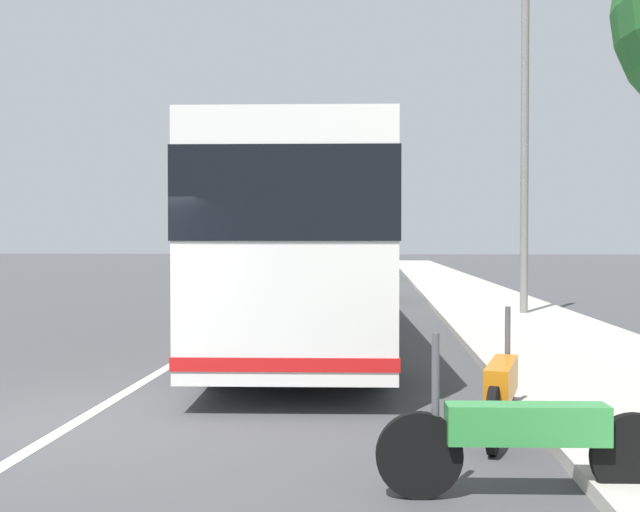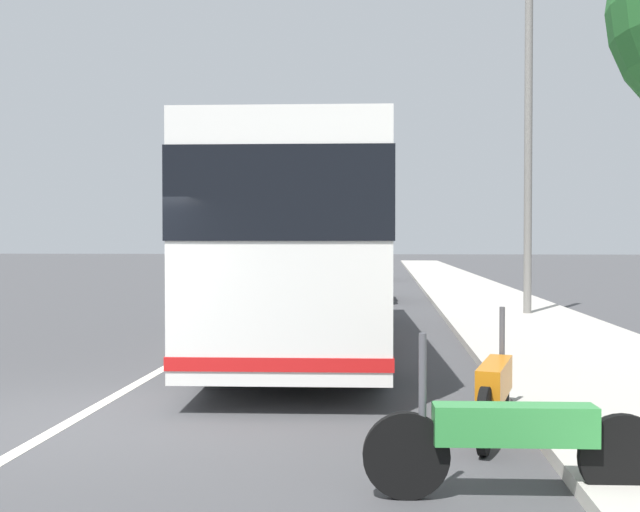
{
  "view_description": "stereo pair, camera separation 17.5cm",
  "coord_description": "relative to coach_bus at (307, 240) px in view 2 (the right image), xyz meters",
  "views": [
    {
      "loc": [
        -7.59,
        -3.3,
        1.99
      ],
      "look_at": [
        5.56,
        -2.26,
        1.73
      ],
      "focal_mm": 40.39,
      "sensor_mm": 36.0,
      "label": 1
    },
    {
      "loc": [
        -7.57,
        -3.47,
        1.99
      ],
      "look_at": [
        5.56,
        -2.26,
        1.73
      ],
      "focal_mm": 40.39,
      "sensor_mm": 36.0,
      "label": 2
    }
  ],
  "objects": [
    {
      "name": "motorcycle_angled",
      "position": [
        -8.03,
        -2.47,
        -1.55
      ],
      "size": [
        0.31,
        2.32,
        1.29
      ],
      "rotation": [
        0.0,
        0.0,
        1.63
      ],
      "color": "black",
      "rests_on": "ground"
    },
    {
      "name": "car_ahead_same_lane",
      "position": [
        20.18,
        4.4,
        -1.29
      ],
      "size": [
        3.95,
        1.94,
        1.53
      ],
      "rotation": [
        0.0,
        0.0,
        3.16
      ],
      "color": "gold",
      "rests_on": "ground"
    },
    {
      "name": "sidewalk_curb",
      "position": [
        3.94,
        -4.77,
        -1.96
      ],
      "size": [
        110.0,
        3.6,
        0.14
      ],
      "primitive_type": "cube",
      "color": "#B2ADA3",
      "rests_on": "ground"
    },
    {
      "name": "ground_plane",
      "position": [
        -6.06,
        1.98,
        -2.03
      ],
      "size": [
        220.0,
        220.0,
        0.0
      ],
      "primitive_type": "plane",
      "color": "#424244"
    },
    {
      "name": "lane_divider_line",
      "position": [
        3.94,
        1.98,
        -2.02
      ],
      "size": [
        110.0,
        0.16,
        0.01
      ],
      "primitive_type": "cube",
      "color": "silver",
      "rests_on": "ground"
    },
    {
      "name": "car_far_distant",
      "position": [
        30.11,
        3.63,
        -1.34
      ],
      "size": [
        4.42,
        2.07,
        1.48
      ],
      "rotation": [
        0.0,
        0.0,
        3.09
      ],
      "color": "#2D7238",
      "rests_on": "ground"
    },
    {
      "name": "coach_bus",
      "position": [
        0.0,
        0.0,
        0.0
      ],
      "size": [
        11.4,
        3.2,
        3.53
      ],
      "rotation": [
        0.0,
        0.0,
        0.05
      ],
      "color": "silver",
      "rests_on": "ground"
    },
    {
      "name": "car_oncoming",
      "position": [
        24.31,
        -0.57,
        -1.3
      ],
      "size": [
        3.99,
        1.96,
        1.55
      ],
      "rotation": [
        0.0,
        0.0,
        0.01
      ],
      "color": "gray",
      "rests_on": "ground"
    },
    {
      "name": "car_side_street",
      "position": [
        10.92,
        -0.61,
        -1.36
      ],
      "size": [
        4.02,
        2.07,
        1.38
      ],
      "rotation": [
        0.0,
        0.0,
        0.04
      ],
      "color": "black",
      "rests_on": "ground"
    },
    {
      "name": "utility_pole",
      "position": [
        5.44,
        -5.16,
        2.44
      ],
      "size": [
        0.2,
        0.2,
        8.95
      ],
      "primitive_type": "cylinder",
      "color": "slate",
      "rests_on": "ground"
    },
    {
      "name": "motorcycle_by_tree",
      "position": [
        -6.12,
        -2.61,
        -1.55
      ],
      "size": [
        2.09,
        0.65,
        1.27
      ],
      "rotation": [
        0.0,
        0.0,
        -0.27
      ],
      "color": "black",
      "rests_on": "ground"
    }
  ]
}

